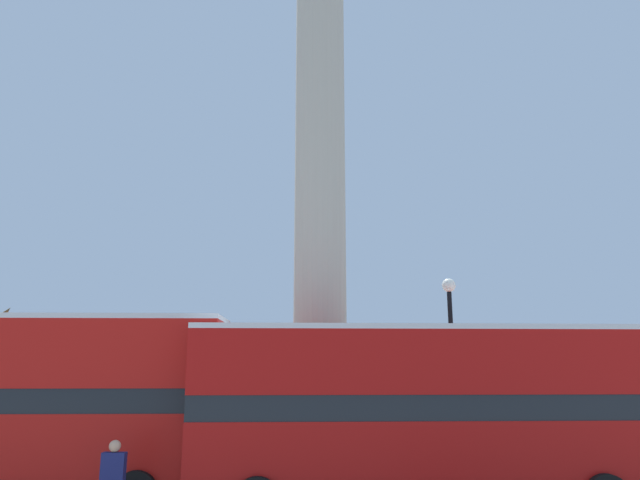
% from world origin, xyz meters
% --- Properties ---
extents(ground_plane, '(200.00, 200.00, 0.00)m').
position_xyz_m(ground_plane, '(0.00, 0.00, 0.00)').
color(ground_plane, gray).
extents(monument_column, '(5.31, 5.31, 21.43)m').
position_xyz_m(monument_column, '(0.00, 0.00, 6.88)').
color(monument_column, '#ADA593').
rests_on(monument_column, ground_plane).
extents(bus_a, '(10.57, 3.31, 4.14)m').
position_xyz_m(bus_a, '(1.84, -4.61, 2.30)').
color(bus_a, '#A80F0C').
rests_on(bus_a, ground_plane).
extents(street_lamp, '(0.41, 0.41, 5.81)m').
position_xyz_m(street_lamp, '(3.76, -1.60, 3.22)').
color(street_lamp, black).
rests_on(street_lamp, ground_plane).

